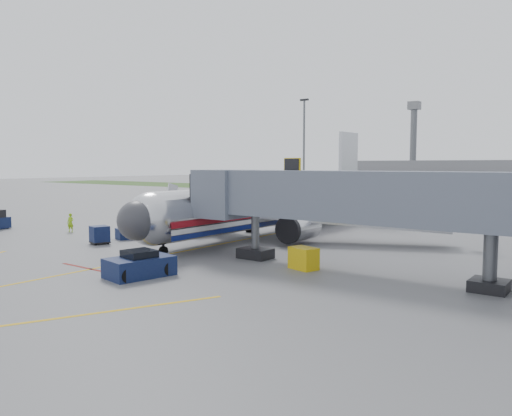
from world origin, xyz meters
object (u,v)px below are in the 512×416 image
Objects in this scene: ramp_worker at (70,223)px; belt_loader at (139,232)px; airliner at (270,206)px; pushback_tug at (140,265)px.

belt_loader is at bearing -14.00° from ramp_worker.
belt_loader reaches higher than ramp_worker.
airliner is 19.29m from ramp_worker.
airliner is 8.79× the size of pushback_tug.
ramp_worker is (-20.28, 8.54, 0.26)m from pushback_tug.
ramp_worker is at bearing -147.91° from airliner.
ramp_worker reaches higher than pushback_tug.
belt_loader is (-8.03, -8.78, -2.10)m from airliner.
ramp_worker is (-8.25, -1.42, 0.37)m from belt_loader.
pushback_tug is 2.24× the size of ramp_worker.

